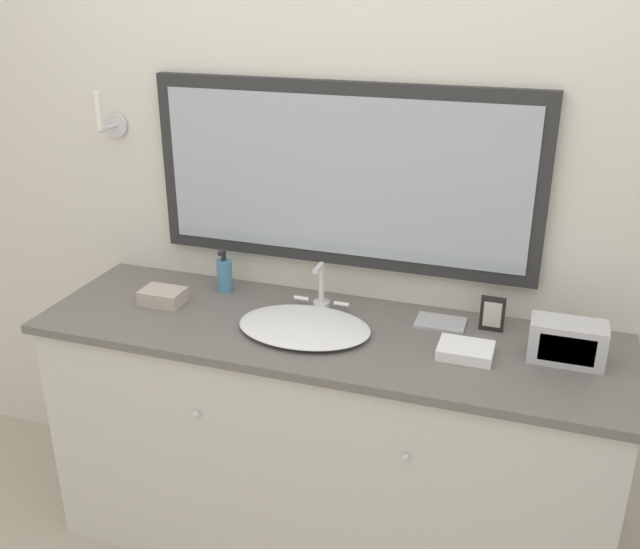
{
  "coord_description": "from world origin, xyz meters",
  "views": [
    {
      "loc": [
        0.66,
        -1.7,
        2.01
      ],
      "look_at": [
        -0.02,
        0.33,
        1.11
      ],
      "focal_mm": 40.0,
      "sensor_mm": 36.0,
      "label": 1
    }
  ],
  "objects_px": {
    "soap_bottle": "(225,275)",
    "appliance_box": "(567,342)",
    "sink_basin": "(305,325)",
    "picture_frame": "(492,314)"
  },
  "relations": [
    {
      "from": "sink_basin",
      "to": "picture_frame",
      "type": "distance_m",
      "value": 0.62
    },
    {
      "from": "appliance_box",
      "to": "picture_frame",
      "type": "distance_m",
      "value": 0.27
    },
    {
      "from": "soap_bottle",
      "to": "picture_frame",
      "type": "height_order",
      "value": "soap_bottle"
    },
    {
      "from": "soap_bottle",
      "to": "sink_basin",
      "type": "bearing_deg",
      "value": -28.02
    },
    {
      "from": "sink_basin",
      "to": "soap_bottle",
      "type": "xyz_separation_m",
      "value": [
        -0.39,
        0.21,
        0.05
      ]
    },
    {
      "from": "sink_basin",
      "to": "soap_bottle",
      "type": "relative_size",
      "value": 2.74
    },
    {
      "from": "soap_bottle",
      "to": "appliance_box",
      "type": "xyz_separation_m",
      "value": [
        1.22,
        -0.15,
        -0.0
      ]
    },
    {
      "from": "appliance_box",
      "to": "sink_basin",
      "type": "bearing_deg",
      "value": -175.56
    },
    {
      "from": "soap_bottle",
      "to": "appliance_box",
      "type": "relative_size",
      "value": 0.72
    },
    {
      "from": "appliance_box",
      "to": "picture_frame",
      "type": "relative_size",
      "value": 1.85
    }
  ]
}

